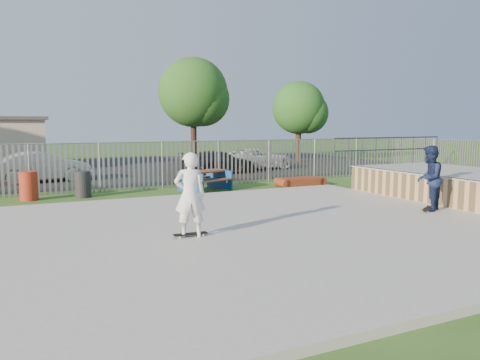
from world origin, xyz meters
name	(u,v)px	position (x,y,z in m)	size (l,w,h in m)	color
ground	(226,235)	(0.00, 0.00, 0.00)	(120.00, 120.00, 0.00)	#34571D
concrete_slab	(226,232)	(0.00, 0.00, 0.07)	(15.00, 12.00, 0.15)	#A5A59F
quarter_pipe	(460,186)	(9.50, 1.04, 0.56)	(5.50, 7.05, 2.19)	tan
fence	(199,175)	(1.00, 4.59, 1.00)	(26.04, 16.02, 2.00)	gray
picnic_table	(205,180)	(2.40, 7.58, 0.42)	(2.43, 2.24, 0.83)	brown
funbox	(300,182)	(6.76, 7.10, 0.19)	(1.89, 1.00, 0.37)	maroon
trash_bin_red	(29,186)	(-4.27, 7.98, 0.53)	(0.63, 0.63, 1.05)	maroon
trash_bin_grey	(83,184)	(-2.41, 7.89, 0.49)	(0.59, 0.59, 0.99)	black
parking_lot	(101,169)	(0.00, 19.00, 0.01)	(40.00, 18.00, 0.02)	black
car_silver	(42,167)	(-3.55, 13.52, 0.73)	(1.51, 4.33, 1.43)	#BBBCC0
car_dark	(219,162)	(5.48, 13.38, 0.64)	(1.75, 4.30, 1.25)	black
car_white	(257,159)	(8.57, 14.72, 0.66)	(2.11, 4.57, 1.27)	silver
tree_mid	(193,93)	(6.32, 19.78, 4.85)	(4.66, 4.66, 7.20)	#3B2017
tree_right	(299,108)	(13.63, 18.08, 3.87)	(3.74, 3.74, 5.77)	#412A1A
skateboard_a	(428,209)	(6.52, -0.30, 0.19)	(0.79, 0.58, 0.08)	black
skateboard_b	(190,235)	(-1.04, -0.32, 0.19)	(0.81, 0.22, 0.08)	black
skater_navy	(429,178)	(6.52, -0.30, 1.13)	(0.95, 0.74, 1.96)	#141F41
skater_white	(190,195)	(-1.04, -0.32, 1.13)	(0.72, 0.47, 1.96)	white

